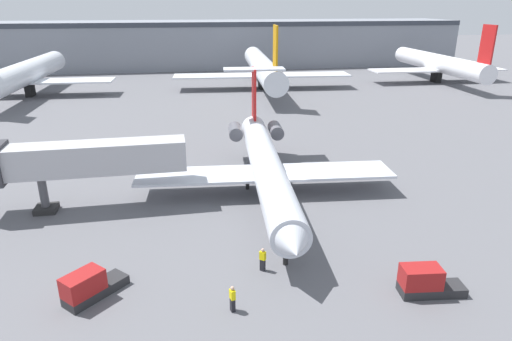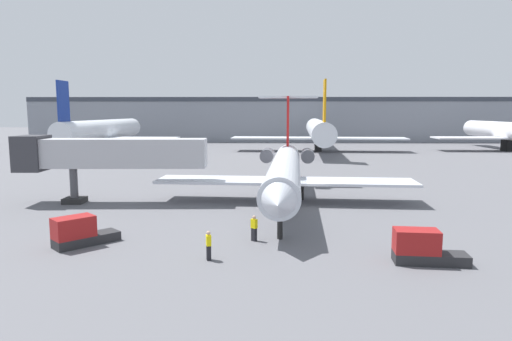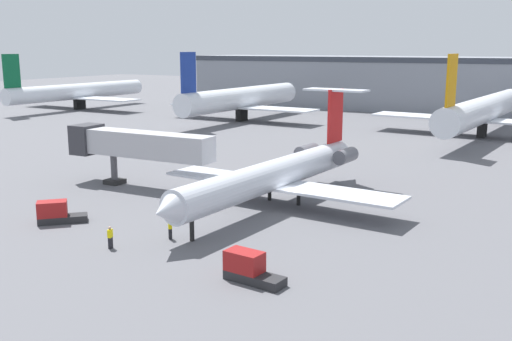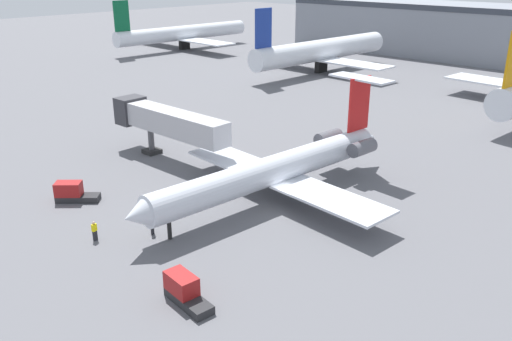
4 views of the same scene
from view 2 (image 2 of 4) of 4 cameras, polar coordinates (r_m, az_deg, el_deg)
The scene contains 11 objects.
ground_plane at distance 40.98m, azimuth 6.81°, elevation -4.49°, with size 400.00×400.00×0.10m, color #5B5B60.
regional_jet at distance 42.03m, azimuth 3.68°, elevation 0.22°, with size 24.15×31.34×10.11m.
jet_bridge at distance 43.65m, azimuth -18.94°, elevation 1.98°, with size 17.09×3.31×6.22m.
ground_crew_marshaller at distance 26.12m, azimuth -5.97°, elevation -9.34°, with size 0.35×0.45×1.69m.
ground_crew_loader at distance 29.67m, azimuth -0.24°, elevation -7.24°, with size 0.47×0.46×1.69m.
baggage_tug_lead at distance 30.73m, azimuth -21.31°, elevation -7.29°, with size 3.83×3.81×1.90m.
baggage_tug_trailing at distance 27.11m, azimuth 20.20°, elevation -9.18°, with size 4.12×1.79×1.90m.
terminal_building at distance 132.89m, azimuth 2.73°, elevation 6.46°, with size 136.98×19.17×12.26m.
parked_airliner_west_mid at distance 101.04m, azimuth -18.75°, elevation 4.80°, with size 31.83×37.77×13.65m.
parked_airliner_centre at distance 96.34m, azimuth 7.86°, elevation 5.00°, with size 36.78×43.57×13.62m.
parked_airliner_east_mid at distance 110.09m, azimuth 29.14°, elevation 4.31°, with size 30.55×36.29×13.18m.
Camera 2 is at (-4.22, -39.88, 8.37)m, focal length 31.81 mm.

